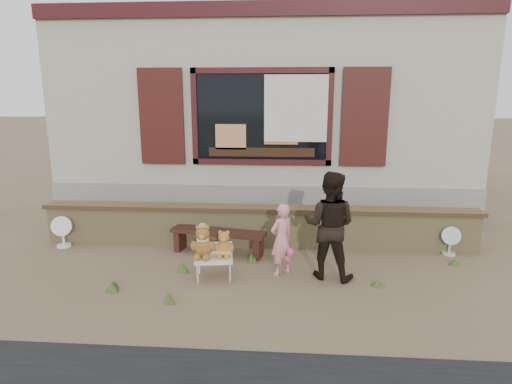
# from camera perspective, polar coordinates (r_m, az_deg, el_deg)

# --- Properties ---
(ground) EXTENTS (80.00, 80.00, 0.00)m
(ground) POSITION_cam_1_polar(r_m,az_deg,el_deg) (6.22, -0.41, -10.27)
(ground) COLOR brown
(ground) RESTS_ON ground
(shopfront) EXTENTS (8.04, 5.13, 4.00)m
(shopfront) POSITION_cam_1_polar(r_m,az_deg,el_deg) (10.21, 1.61, 10.42)
(shopfront) COLOR #9E9580
(shopfront) RESTS_ON ground
(brick_wall) EXTENTS (7.10, 0.36, 0.67)m
(brick_wall) POSITION_cam_1_polar(r_m,az_deg,el_deg) (7.04, 0.24, -4.50)
(brick_wall) COLOR tan
(brick_wall) RESTS_ON ground
(bench) EXTENTS (1.53, 0.61, 0.38)m
(bench) POSITION_cam_1_polar(r_m,az_deg,el_deg) (6.73, -5.07, -5.94)
(bench) COLOR black
(bench) RESTS_ON ground
(folding_chair) EXTENTS (0.56, 0.51, 0.31)m
(folding_chair) POSITION_cam_1_polar(r_m,az_deg,el_deg) (5.88, -5.63, -8.78)
(folding_chair) COLOR silver
(folding_chair) RESTS_ON ground
(teddy_bear_left) EXTENTS (0.37, 0.33, 0.46)m
(teddy_bear_left) POSITION_cam_1_polar(r_m,az_deg,el_deg) (5.80, -7.07, -6.44)
(teddy_bear_left) COLOR brown
(teddy_bear_left) RESTS_ON folding_chair
(teddy_bear_right) EXTENTS (0.30, 0.27, 0.37)m
(teddy_bear_right) POSITION_cam_1_polar(r_m,az_deg,el_deg) (5.81, -4.28, -6.80)
(teddy_bear_right) COLOR #966329
(teddy_bear_right) RESTS_ON folding_chair
(child) EXTENTS (0.44, 0.42, 1.01)m
(child) POSITION_cam_1_polar(r_m,az_deg,el_deg) (5.91, 3.44, -6.34)
(child) COLOR pink
(child) RESTS_ON ground
(adult) EXTENTS (0.85, 0.74, 1.47)m
(adult) POSITION_cam_1_polar(r_m,az_deg,el_deg) (5.82, 9.76, -4.41)
(adult) COLOR black
(adult) RESTS_ON ground
(fan_left) EXTENTS (0.34, 0.22, 0.53)m
(fan_left) POSITION_cam_1_polar(r_m,az_deg,el_deg) (7.68, -24.38, -4.80)
(fan_left) COLOR white
(fan_left) RESTS_ON ground
(fan_right) EXTENTS (0.29, 0.20, 0.46)m
(fan_right) POSITION_cam_1_polar(r_m,az_deg,el_deg) (7.33, 24.47, -5.90)
(fan_right) COLOR silver
(fan_right) RESTS_ON ground
(grass_tufts) EXTENTS (4.84, 1.59, 0.14)m
(grass_tufts) POSITION_cam_1_polar(r_m,az_deg,el_deg) (5.96, -2.27, -10.71)
(grass_tufts) COLOR #3D5522
(grass_tufts) RESTS_ON ground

